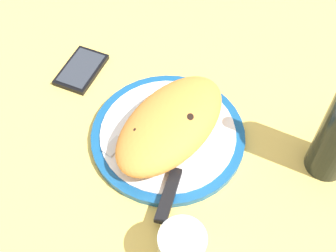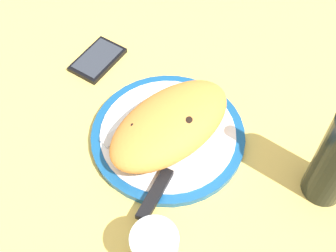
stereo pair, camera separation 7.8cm
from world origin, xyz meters
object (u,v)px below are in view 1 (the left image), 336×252
calzone (172,123)px  knife (173,181)px  water_glass (182,250)px  fork (132,128)px  smartphone (81,70)px  plate (168,135)px

calzone → knife: 10.33cm
calzone → water_glass: (15.49, 16.08, -1.10)cm
fork → knife: size_ratio=0.84×
knife → calzone: bearing=-136.2°
calzone → water_glass: 22.36cm
calzone → knife: calzone is taller
knife → smartphone: 32.24cm
plate → water_glass: 22.80cm
water_glass → calzone: bearing=-133.9°
fork → water_glass: water_glass is taller
knife → plate: bearing=-132.5°
fork → knife: bearing=76.3°
calzone → fork: calzone is taller
calzone → plate: bearing=-65.6°
fork → plate: bearing=125.5°
calzone → fork: (4.06, -5.93, -3.07)cm
smartphone → fork: bearing=79.2°
smartphone → calzone: bearing=91.1°
knife → water_glass: 12.50cm
plate → calzone: size_ratio=1.08×
plate → fork: 6.59cm
plate → calzone: (-0.29, 0.63, 4.14)cm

